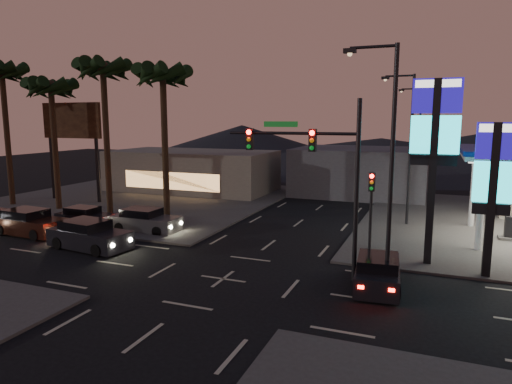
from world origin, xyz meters
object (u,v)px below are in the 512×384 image
at_px(pylon_sign_tall, 435,135).
at_px(car_lane_a_front, 89,236).
at_px(car_lane_b_front, 145,221).
at_px(car_lane_b_mid, 85,217).
at_px(car_lane_a_mid, 29,223).
at_px(traffic_signal_mast, 318,163).
at_px(pylon_sign_short, 493,176).
at_px(suv_station, 378,272).

xyz_separation_m(pylon_sign_tall, car_lane_a_front, (-17.55, -3.82, -5.66)).
height_order(car_lane_b_front, car_lane_b_mid, car_lane_b_front).
relative_size(pylon_sign_tall, car_lane_a_mid, 1.81).
xyz_separation_m(car_lane_a_front, car_lane_b_front, (0.58, 4.43, -0.05)).
relative_size(car_lane_a_front, car_lane_b_mid, 1.24).
bearing_deg(car_lane_a_mid, car_lane_b_mid, 60.84).
xyz_separation_m(pylon_sign_tall, car_lane_a_mid, (-23.23, -2.70, -5.66)).
xyz_separation_m(pylon_sign_tall, traffic_signal_mast, (-4.74, -3.51, -1.17)).
relative_size(pylon_sign_short, suv_station, 1.60).
relative_size(car_lane_a_mid, car_lane_b_mid, 1.23).
xyz_separation_m(car_lane_a_mid, car_lane_b_front, (6.25, 3.31, -0.05)).
bearing_deg(car_lane_b_front, car_lane_a_mid, -152.09).
distance_m(pylon_sign_short, suv_station, 6.64).
height_order(car_lane_a_front, car_lane_b_front, car_lane_a_front).
bearing_deg(traffic_signal_mast, car_lane_b_front, 161.38).
bearing_deg(car_lane_a_mid, car_lane_a_front, -11.11).
bearing_deg(pylon_sign_tall, car_lane_b_front, 177.94).
distance_m(pylon_sign_tall, car_lane_b_mid, 22.31).
xyz_separation_m(traffic_signal_mast, car_lane_b_front, (-12.23, 4.12, -4.54)).
relative_size(car_lane_b_mid, suv_station, 0.92).
height_order(traffic_signal_mast, car_lane_b_mid, traffic_signal_mast).
height_order(pylon_sign_short, suv_station, pylon_sign_short).
height_order(traffic_signal_mast, car_lane_a_mid, traffic_signal_mast).
bearing_deg(traffic_signal_mast, car_lane_a_front, -178.64).
distance_m(pylon_sign_tall, car_lane_a_front, 18.83).
bearing_deg(car_lane_a_mid, traffic_signal_mast, -2.51).
relative_size(car_lane_b_front, suv_station, 1.04).
distance_m(pylon_sign_short, car_lane_a_front, 20.63).
distance_m(car_lane_a_mid, car_lane_b_front, 7.08).
bearing_deg(suv_station, car_lane_a_front, 179.63).
height_order(pylon_sign_short, car_lane_b_front, pylon_sign_short).
bearing_deg(car_lane_a_front, car_lane_a_mid, 168.89).
distance_m(pylon_sign_tall, suv_station, 7.21).
distance_m(car_lane_a_front, suv_station, 15.63).
xyz_separation_m(pylon_sign_tall, suv_station, (-1.93, -3.92, -5.74)).
bearing_deg(pylon_sign_tall, car_lane_a_front, -167.73).
bearing_deg(car_lane_b_mid, pylon_sign_tall, -0.87).
bearing_deg(car_lane_a_mid, suv_station, -3.27).
bearing_deg(car_lane_a_front, traffic_signal_mast, 1.36).
bearing_deg(pylon_sign_short, suv_station, -146.60).
height_order(car_lane_a_mid, suv_station, car_lane_a_mid).
bearing_deg(pylon_sign_short, car_lane_b_front, 175.27).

